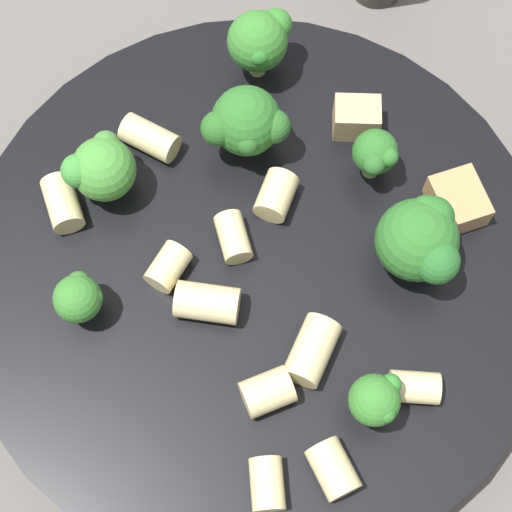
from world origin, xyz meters
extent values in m
plane|color=#5B5651|center=(0.00, 0.00, 0.00)|extent=(2.00, 2.00, 0.00)
cylinder|color=black|center=(0.00, 0.00, 0.02)|extent=(0.28, 0.28, 0.04)
cylinder|color=silver|center=(0.00, 0.00, 0.03)|extent=(0.26, 0.26, 0.01)
torus|color=black|center=(0.00, 0.00, 0.03)|extent=(0.28, 0.28, 0.00)
cylinder|color=#9EC175|center=(0.05, 0.05, 0.04)|extent=(0.01, 0.01, 0.01)
sphere|color=#2D6B28|center=(0.05, 0.05, 0.06)|extent=(0.04, 0.04, 0.04)
sphere|color=#27662A|center=(0.06, 0.05, 0.07)|extent=(0.02, 0.02, 0.02)
sphere|color=#2A6826|center=(0.05, 0.06, 0.07)|extent=(0.02, 0.02, 0.02)
sphere|color=#2B6D28|center=(0.05, 0.06, 0.07)|extent=(0.02, 0.02, 0.02)
cylinder|color=#93B766|center=(-0.08, -0.02, 0.04)|extent=(0.01, 0.01, 0.01)
sphere|color=#478E38|center=(-0.08, -0.02, 0.06)|extent=(0.03, 0.03, 0.03)
sphere|color=#3E8B38|center=(-0.08, -0.03, 0.06)|extent=(0.02, 0.02, 0.02)
sphere|color=#448236|center=(-0.09, -0.01, 0.06)|extent=(0.01, 0.01, 0.01)
cylinder|color=#93B766|center=(-0.08, 0.08, 0.04)|extent=(0.01, 0.01, 0.02)
sphere|color=#387A2D|center=(-0.08, 0.08, 0.06)|extent=(0.03, 0.03, 0.03)
sphere|color=#34792B|center=(-0.08, 0.09, 0.06)|extent=(0.02, 0.02, 0.02)
sphere|color=#317B2E|center=(-0.07, 0.07, 0.07)|extent=(0.01, 0.01, 0.01)
cylinder|color=#84AD60|center=(-0.04, -0.07, 0.04)|extent=(0.01, 0.01, 0.01)
sphere|color=#387A2D|center=(-0.04, -0.07, 0.05)|extent=(0.02, 0.02, 0.02)
sphere|color=#39682F|center=(-0.04, -0.07, 0.06)|extent=(0.01, 0.01, 0.01)
sphere|color=#307F2C|center=(-0.04, -0.07, 0.06)|extent=(0.01, 0.01, 0.01)
cylinder|color=#9EC175|center=(0.01, 0.08, 0.04)|extent=(0.01, 0.01, 0.01)
sphere|color=#2D6B28|center=(0.01, 0.08, 0.06)|extent=(0.02, 0.02, 0.02)
sphere|color=#295D29|center=(0.01, 0.07, 0.06)|extent=(0.01, 0.01, 0.01)
sphere|color=#2E6D29|center=(0.01, 0.08, 0.06)|extent=(0.01, 0.01, 0.01)
sphere|color=#2B6128|center=(0.01, 0.07, 0.06)|extent=(0.01, 0.01, 0.01)
cylinder|color=#93B766|center=(-0.05, 0.04, 0.04)|extent=(0.01, 0.01, 0.01)
sphere|color=#2D6B28|center=(-0.05, 0.04, 0.06)|extent=(0.03, 0.03, 0.03)
sphere|color=#2B6024|center=(-0.05, 0.03, 0.06)|extent=(0.02, 0.02, 0.02)
sphere|color=#295E24|center=(-0.04, 0.03, 0.06)|extent=(0.01, 0.01, 0.01)
sphere|color=#2C6126|center=(-0.04, 0.05, 0.06)|extent=(0.02, 0.02, 0.02)
cylinder|color=#93B766|center=(0.09, -0.01, 0.04)|extent=(0.01, 0.01, 0.02)
sphere|color=#387A2D|center=(0.09, -0.01, 0.06)|extent=(0.02, 0.02, 0.02)
sphere|color=#317F2E|center=(0.09, -0.01, 0.06)|extent=(0.01, 0.01, 0.01)
sphere|color=#2F712A|center=(0.09, -0.02, 0.06)|extent=(0.01, 0.01, 0.01)
sphere|color=#377227|center=(0.08, -0.02, 0.06)|extent=(0.01, 0.01, 0.01)
cylinder|color=beige|center=(-0.08, 0.01, 0.04)|extent=(0.03, 0.02, 0.02)
cylinder|color=beige|center=(0.09, -0.05, 0.04)|extent=(0.03, 0.02, 0.02)
cylinder|color=beige|center=(0.05, -0.01, 0.04)|extent=(0.03, 0.03, 0.02)
cylinder|color=beige|center=(0.08, -0.07, 0.04)|extent=(0.03, 0.03, 0.01)
cylinder|color=beige|center=(0.05, -0.04, 0.04)|extent=(0.02, 0.03, 0.02)
cylinder|color=beige|center=(-0.02, 0.00, 0.04)|extent=(0.03, 0.02, 0.01)
cylinder|color=beige|center=(0.00, -0.03, 0.04)|extent=(0.03, 0.03, 0.02)
cylinder|color=beige|center=(-0.09, -0.05, 0.04)|extent=(0.03, 0.03, 0.02)
cylinder|color=beige|center=(0.09, 0.01, 0.04)|extent=(0.03, 0.03, 0.01)
cylinder|color=beige|center=(-0.03, -0.03, 0.04)|extent=(0.02, 0.02, 0.01)
cylinder|color=beige|center=(-0.02, 0.03, 0.04)|extent=(0.02, 0.03, 0.02)
cube|color=tan|center=(0.05, 0.09, 0.04)|extent=(0.04, 0.03, 0.02)
cube|color=tan|center=(-0.02, 0.09, 0.05)|extent=(0.03, 0.03, 0.02)
camera|label=1|loc=(0.10, -0.10, 0.42)|focal=60.00mm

